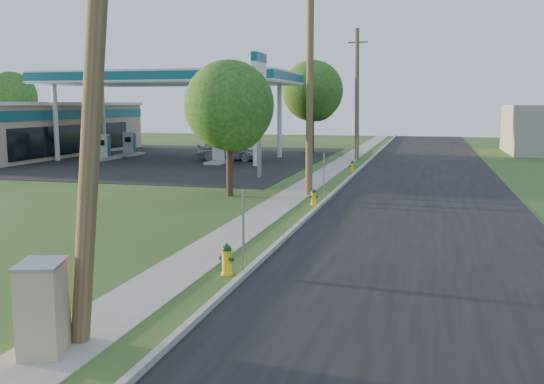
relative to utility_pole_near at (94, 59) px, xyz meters
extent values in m
plane|color=#214618|center=(0.60, 1.00, -4.80)|extent=(140.00, 140.00, 0.00)
cube|color=black|center=(5.10, 11.00, -4.79)|extent=(8.00, 120.00, 0.02)
cube|color=#A2A094|center=(1.10, 11.00, -4.73)|extent=(0.15, 120.00, 0.15)
cube|color=gray|center=(-0.65, 11.00, -4.79)|extent=(1.50, 120.00, 0.03)
cube|color=black|center=(-15.40, 33.00, -4.79)|extent=(26.00, 28.00, 0.02)
cylinder|color=brown|center=(0.00, 0.00, -0.05)|extent=(1.31, 0.32, 9.48)
cylinder|color=brown|center=(0.00, 18.00, 0.10)|extent=(0.32, 0.32, 9.80)
cylinder|color=brown|center=(0.00, 36.00, -0.05)|extent=(0.49, 0.32, 9.50)
cube|color=brown|center=(0.00, 36.00, 3.70)|extent=(1.40, 0.10, 0.12)
cube|color=gray|center=(0.85, 5.20, -3.80)|extent=(0.05, 0.04, 2.00)
cube|color=gray|center=(0.85, 17.00, -3.80)|extent=(0.05, 0.04, 2.00)
cube|color=gray|center=(0.85, 29.20, -3.80)|extent=(0.05, 0.04, 2.00)
cylinder|color=silver|center=(-20.90, 29.70, -2.05)|extent=(0.36, 0.36, 5.50)
cylinder|color=silver|center=(-20.90, 36.30, -2.05)|extent=(0.36, 0.36, 5.50)
cylinder|color=silver|center=(-5.90, 29.70, -2.05)|extent=(0.36, 0.36, 5.50)
cylinder|color=silver|center=(-5.90, 36.30, -2.05)|extent=(0.36, 0.36, 5.50)
cube|color=silver|center=(-13.40, 33.00, 1.15)|extent=(18.00, 9.00, 0.90)
cube|color=#0F5563|center=(-13.40, 33.00, 1.15)|extent=(18.15, 9.15, 0.63)
cube|color=silver|center=(-13.40, 33.00, 0.83)|extent=(18.18, 9.18, 0.10)
cube|color=#A2A094|center=(-17.90, 31.00, -4.71)|extent=(1.20, 3.20, 0.18)
cube|color=#9EA0A3|center=(-17.90, 31.00, -3.75)|extent=(0.90, 0.50, 1.70)
cube|color=#0F5563|center=(-17.90, 31.00, -3.75)|extent=(0.94, 0.40, 1.50)
cube|color=black|center=(-17.90, 30.73, -3.50)|extent=(0.50, 0.02, 0.40)
cube|color=#A2A094|center=(-8.90, 31.00, -4.71)|extent=(1.20, 3.20, 0.18)
cube|color=#9EA0A3|center=(-8.90, 31.00, -3.75)|extent=(0.90, 0.50, 1.70)
cube|color=#0F5563|center=(-8.90, 31.00, -3.75)|extent=(0.94, 0.40, 1.50)
cube|color=black|center=(-8.90, 30.73, -3.50)|extent=(0.50, 0.02, 0.40)
cube|color=#A2A094|center=(-17.90, 35.00, -4.71)|extent=(1.20, 3.20, 0.18)
cube|color=#9EA0A3|center=(-17.90, 35.00, -3.75)|extent=(0.90, 0.50, 1.70)
cube|color=#0F5563|center=(-17.90, 35.00, -3.75)|extent=(0.94, 0.40, 1.50)
cube|color=black|center=(-17.90, 34.73, -3.50)|extent=(0.50, 0.02, 0.40)
cube|color=#A2A094|center=(-8.90, 35.00, -4.71)|extent=(1.20, 3.20, 0.18)
cube|color=#9EA0A3|center=(-8.90, 35.00, -3.75)|extent=(0.90, 0.50, 1.70)
cube|color=#0F5563|center=(-8.90, 35.00, -3.75)|extent=(0.94, 0.40, 1.50)
cube|color=black|center=(-8.90, 34.73, -3.50)|extent=(0.50, 0.02, 0.40)
cube|color=tan|center=(-26.40, 33.00, -2.80)|extent=(10.00, 22.00, 4.00)
cube|color=#0F5563|center=(-21.38, 33.00, -1.50)|extent=(0.06, 22.00, 0.70)
cube|color=black|center=(-21.37, 33.00, -3.40)|extent=(0.06, 16.06, 2.20)
cube|color=silver|center=(-26.40, 33.00, -0.68)|extent=(10.40, 22.40, 0.25)
cylinder|color=gray|center=(-3.90, 23.50, -2.30)|extent=(0.24, 0.24, 5.00)
cube|color=silver|center=(-3.90, 23.50, 1.00)|extent=(0.30, 2.00, 2.00)
cube|color=#0F5563|center=(-3.90, 23.50, 1.80)|extent=(0.34, 2.04, 0.50)
cylinder|color=#3A271A|center=(-3.35, 16.69, -3.25)|extent=(0.30, 0.30, 3.10)
sphere|color=#19430D|center=(-3.35, 16.69, -0.77)|extent=(3.97, 3.97, 3.97)
sphere|color=#19430D|center=(-2.95, 16.39, -1.39)|extent=(2.73, 2.73, 2.73)
cylinder|color=#3A271A|center=(-4.38, 41.78, -2.80)|extent=(0.30, 0.30, 4.00)
sphere|color=#19430D|center=(-4.38, 41.78, 0.39)|extent=(5.12, 5.12, 5.12)
sphere|color=#19430D|center=(-3.98, 41.48, -0.41)|extent=(3.52, 3.52, 3.52)
cylinder|color=#3A271A|center=(-32.23, 39.72, -2.98)|extent=(0.30, 0.30, 3.64)
sphere|color=#19430D|center=(-32.23, 39.72, -0.07)|extent=(4.66, 4.66, 4.66)
sphere|color=#19430D|center=(-31.83, 39.42, -0.80)|extent=(3.20, 3.20, 3.20)
cylinder|color=yellow|center=(0.62, 4.60, -4.77)|extent=(0.29, 0.29, 0.06)
cylinder|color=yellow|center=(0.62, 4.60, -4.49)|extent=(0.23, 0.23, 0.62)
cylinder|color=yellow|center=(0.62, 4.60, -4.22)|extent=(0.29, 0.29, 0.04)
sphere|color=#0A381B|center=(0.62, 4.60, -4.18)|extent=(0.24, 0.24, 0.24)
cylinder|color=#0A381B|center=(0.62, 4.60, -4.06)|extent=(0.05, 0.05, 0.06)
cylinder|color=#0A381B|center=(0.56, 4.47, -4.41)|extent=(0.15, 0.16, 0.11)
cylinder|color=#0A381B|center=(0.48, 4.66, -4.41)|extent=(0.13, 0.13, 0.09)
cylinder|color=#0A381B|center=(0.75, 4.55, -4.41)|extent=(0.13, 0.13, 0.09)
cylinder|color=gold|center=(0.75, 15.15, -4.78)|extent=(0.25, 0.25, 0.05)
cylinder|color=gold|center=(0.75, 15.15, -4.53)|extent=(0.20, 0.20, 0.54)
cylinder|color=gold|center=(0.75, 15.15, -4.30)|extent=(0.25, 0.25, 0.04)
sphere|color=#0C3A22|center=(0.75, 15.15, -4.26)|extent=(0.21, 0.21, 0.21)
cylinder|color=#0C3A22|center=(0.75, 15.15, -4.16)|extent=(0.04, 0.04, 0.05)
cylinder|color=#0C3A22|center=(0.80, 15.03, -4.46)|extent=(0.13, 0.14, 0.10)
cylinder|color=#0C3A22|center=(0.64, 15.10, -4.46)|extent=(0.11, 0.11, 0.08)
cylinder|color=#0C3A22|center=(0.87, 15.19, -4.46)|extent=(0.11, 0.11, 0.08)
cylinder|color=yellow|center=(0.80, 27.56, -4.77)|extent=(0.27, 0.27, 0.06)
cylinder|color=yellow|center=(0.80, 27.56, -4.52)|extent=(0.21, 0.21, 0.58)
cylinder|color=yellow|center=(0.80, 27.56, -4.27)|extent=(0.27, 0.27, 0.04)
sphere|color=#0E3718|center=(0.80, 27.56, -4.23)|extent=(0.22, 0.22, 0.22)
cylinder|color=#0E3718|center=(0.80, 27.56, -4.11)|extent=(0.05, 0.05, 0.06)
cylinder|color=#0E3718|center=(0.78, 27.43, -4.44)|extent=(0.12, 0.13, 0.11)
cylinder|color=#0E3718|center=(0.66, 27.58, -4.44)|extent=(0.11, 0.10, 0.09)
cylinder|color=#0E3718|center=(0.93, 27.55, -4.44)|extent=(0.11, 0.10, 0.09)
cube|color=tan|center=(-0.77, -0.60, -4.05)|extent=(0.88, 1.02, 1.51)
cube|color=gray|center=(-0.77, -0.60, -3.27)|extent=(0.93, 1.07, 0.04)
imported|color=silver|center=(-8.88, 33.17, -3.99)|extent=(4.87, 2.19, 1.62)
camera|label=1|loc=(5.24, -8.85, -0.72)|focal=40.00mm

